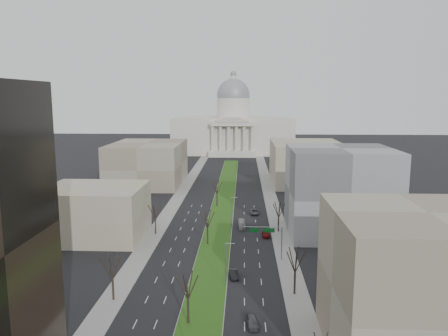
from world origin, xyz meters
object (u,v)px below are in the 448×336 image
(car_black, at_px, (234,274))
(box_van, at_px, (242,224))
(car_grey_near, at_px, (252,321))
(car_grey_far, at_px, (255,212))
(car_red, at_px, (266,234))

(car_black, bearing_deg, box_van, 80.68)
(car_black, bearing_deg, car_grey_near, -86.80)
(car_grey_far, height_order, box_van, box_van)
(car_grey_near, height_order, car_grey_far, car_grey_near)
(car_grey_near, xyz_separation_m, box_van, (-1.99, 55.80, 0.19))
(car_red, height_order, box_van, box_van)
(car_grey_near, bearing_deg, car_black, 93.49)
(car_black, distance_m, car_grey_far, 51.38)
(car_black, relative_size, car_grey_far, 0.87)
(car_grey_near, relative_size, box_van, 0.66)
(box_van, bearing_deg, car_grey_far, 71.10)
(car_grey_far, xyz_separation_m, box_van, (-4.12, -14.98, 0.24))
(car_grey_near, xyz_separation_m, car_grey_far, (2.13, 70.78, -0.05))
(car_grey_far, bearing_deg, car_red, -82.68)
(car_grey_near, distance_m, box_van, 55.84)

